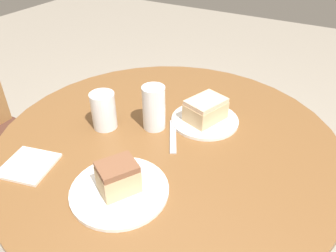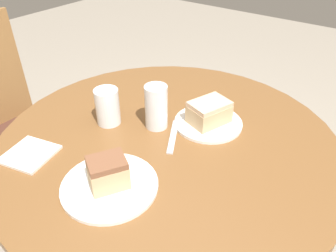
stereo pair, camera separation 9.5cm
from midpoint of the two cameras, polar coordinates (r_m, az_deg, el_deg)
The scene contains 10 objects.
table at distance 1.11m, azimuth 2.49°, elevation -10.58°, with size 1.01×1.01×0.78m.
chair at distance 1.64m, azimuth -24.77°, elevation -0.29°, with size 0.44×0.44×0.97m.
plate_near at distance 1.04m, azimuth 9.61°, elevation 0.46°, with size 0.21×0.21×0.01m.
plate_far at distance 0.82m, azimuth -6.81°, elevation -10.41°, with size 0.24×0.24×0.01m.
cake_slice_near at distance 1.02m, azimuth 9.83°, elevation 2.32°, with size 0.14×0.12×0.07m.
cake_slice_far at distance 0.79m, azimuth -7.03°, elevation -8.18°, with size 0.11×0.11×0.08m.
glass_lemonade at distance 0.99m, azimuth 0.69°, elevation 2.84°, with size 0.07×0.07×0.14m.
glass_water at distance 1.02m, azimuth -7.85°, elevation 3.07°, with size 0.07×0.07×0.12m.
napkin_stack at distance 0.96m, azimuth -20.39°, elevation -4.72°, with size 0.15×0.15×0.01m.
fork at distance 0.97m, azimuth 3.68°, elevation -1.91°, with size 0.15×0.09×0.00m.
Camera 2 is at (-0.63, -0.47, 1.36)m, focal length 35.00 mm.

